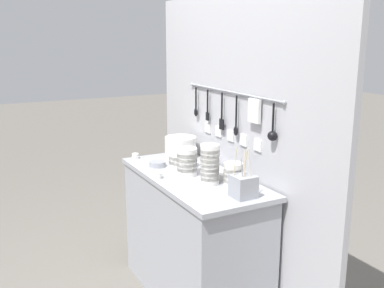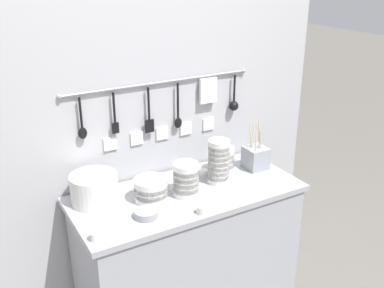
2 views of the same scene
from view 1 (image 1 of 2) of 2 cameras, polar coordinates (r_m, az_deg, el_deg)
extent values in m
cube|color=#9EA0A8|center=(2.85, 0.15, -4.27)|extent=(1.18, 0.53, 0.03)
cube|color=#9EA0A8|center=(3.00, 0.15, -12.01)|extent=(1.14, 0.51, 0.82)
cube|color=#B2B2B7|center=(2.95, 5.30, -0.60)|extent=(1.98, 0.04, 1.97)
cylinder|color=#93969E|center=(2.87, 4.92, 6.60)|extent=(1.05, 0.01, 0.01)
sphere|color=#93969E|center=(3.32, -0.03, 7.59)|extent=(0.02, 0.02, 0.02)
sphere|color=#93969E|center=(2.44, 11.61, 5.18)|extent=(0.02, 0.02, 0.02)
cylinder|color=black|center=(3.24, 0.50, 5.85)|extent=(0.01, 0.01, 0.16)
ellipsoid|color=black|center=(3.26, 0.50, 4.05)|extent=(0.04, 0.02, 0.06)
cylinder|color=#93969E|center=(3.24, 0.69, 7.34)|extent=(0.01, 0.01, 0.02)
cylinder|color=black|center=(3.10, 1.99, 5.44)|extent=(0.01, 0.01, 0.16)
cube|color=black|center=(3.11, 1.97, 3.52)|extent=(0.04, 0.01, 0.06)
cylinder|color=#93969E|center=(3.09, 2.20, 7.04)|extent=(0.01, 0.01, 0.02)
cylinder|color=black|center=(2.94, 3.81, 4.80)|extent=(0.01, 0.01, 0.18)
cube|color=black|center=(2.96, 3.78, 2.51)|extent=(0.05, 0.01, 0.07)
cylinder|color=#93969E|center=(2.93, 4.04, 6.66)|extent=(0.01, 0.01, 0.02)
cylinder|color=black|center=(2.80, 5.64, 4.14)|extent=(0.01, 0.01, 0.20)
ellipsoid|color=black|center=(2.82, 5.59, 1.66)|extent=(0.04, 0.02, 0.06)
cylinder|color=#93969E|center=(2.79, 5.90, 6.27)|extent=(0.01, 0.01, 0.02)
cube|color=silver|center=(2.64, 7.93, 4.19)|extent=(0.10, 0.02, 0.14)
cylinder|color=#93969E|center=(2.64, 8.20, 5.78)|extent=(0.01, 0.01, 0.02)
cylinder|color=black|center=(2.51, 10.27, 3.27)|extent=(0.01, 0.01, 0.16)
sphere|color=black|center=(2.52, 10.17, 1.01)|extent=(0.06, 0.06, 0.06)
cylinder|color=#93969E|center=(2.50, 10.57, 5.26)|extent=(0.01, 0.01, 0.02)
cube|color=white|center=(3.16, 2.04, 2.09)|extent=(0.07, 0.01, 0.07)
cube|color=white|center=(3.04, 3.44, 1.59)|extent=(0.07, 0.01, 0.07)
cube|color=white|center=(2.92, 4.94, 1.06)|extent=(0.07, 0.01, 0.07)
cube|color=white|center=(2.80, 6.58, 0.48)|extent=(0.07, 0.01, 0.07)
cube|color=white|center=(2.68, 8.36, -0.16)|extent=(0.07, 0.01, 0.07)
cylinder|color=silver|center=(3.00, -1.40, -2.46)|extent=(0.17, 0.17, 0.05)
cylinder|color=silver|center=(3.00, -1.40, -1.91)|extent=(0.17, 0.17, 0.05)
cylinder|color=silver|center=(2.99, -1.40, -1.36)|extent=(0.17, 0.17, 0.05)
cylinder|color=silver|center=(2.84, -0.61, -3.42)|extent=(0.13, 0.13, 0.05)
cylinder|color=silver|center=(2.83, -0.62, -2.83)|extent=(0.13, 0.13, 0.05)
cylinder|color=silver|center=(2.82, -0.62, -2.25)|extent=(0.13, 0.13, 0.05)
cylinder|color=silver|center=(2.81, -0.62, -1.66)|extent=(0.13, 0.13, 0.05)
cylinder|color=silver|center=(2.81, -0.62, -1.06)|extent=(0.13, 0.13, 0.05)
cylinder|color=silver|center=(2.64, 5.25, -4.80)|extent=(0.11, 0.11, 0.05)
cylinder|color=silver|center=(2.63, 5.26, -4.20)|extent=(0.11, 0.11, 0.05)
cylinder|color=silver|center=(2.62, 5.27, -3.59)|extent=(0.11, 0.11, 0.05)
cylinder|color=silver|center=(2.62, 5.29, -2.98)|extent=(0.11, 0.11, 0.05)
cylinder|color=silver|center=(2.68, 2.26, -4.56)|extent=(0.11, 0.11, 0.05)
cylinder|color=silver|center=(2.67, 2.27, -4.00)|extent=(0.11, 0.11, 0.05)
cylinder|color=silver|center=(2.66, 2.27, -3.44)|extent=(0.11, 0.11, 0.05)
cylinder|color=silver|center=(2.65, 2.28, -2.88)|extent=(0.11, 0.11, 0.05)
cylinder|color=silver|center=(2.64, 2.28, -2.31)|extent=(0.11, 0.11, 0.05)
cylinder|color=silver|center=(2.64, 2.29, -1.74)|extent=(0.11, 0.11, 0.05)
cylinder|color=silver|center=(2.63, 2.30, -1.16)|extent=(0.11, 0.11, 0.05)
cylinder|color=silver|center=(2.62, 2.30, -0.59)|extent=(0.11, 0.11, 0.05)
cylinder|color=silver|center=(3.27, -1.45, -1.50)|extent=(0.23, 0.23, 0.01)
cylinder|color=silver|center=(3.27, -1.46, -1.31)|extent=(0.23, 0.23, 0.01)
cylinder|color=silver|center=(3.27, -1.46, -1.12)|extent=(0.23, 0.23, 0.01)
cylinder|color=silver|center=(3.27, -1.46, -0.93)|extent=(0.23, 0.23, 0.01)
cylinder|color=silver|center=(3.26, -1.46, -0.74)|extent=(0.23, 0.23, 0.01)
cylinder|color=silver|center=(3.26, -1.46, -0.55)|extent=(0.23, 0.23, 0.01)
cylinder|color=silver|center=(3.26, -1.46, -0.36)|extent=(0.23, 0.23, 0.01)
cylinder|color=silver|center=(3.25, -1.46, -0.16)|extent=(0.23, 0.23, 0.01)
cylinder|color=silver|center=(3.25, -1.46, 0.03)|extent=(0.23, 0.23, 0.01)
cylinder|color=silver|center=(3.25, -1.47, 0.22)|extent=(0.23, 0.23, 0.01)
cylinder|color=silver|center=(3.25, -1.47, 0.42)|extent=(0.23, 0.23, 0.01)
cylinder|color=silver|center=(3.24, -1.47, 0.61)|extent=(0.23, 0.23, 0.01)
cylinder|color=silver|center=(3.24, -1.47, 0.80)|extent=(0.23, 0.23, 0.01)
cylinder|color=#93969E|center=(3.03, -4.38, -2.55)|extent=(0.11, 0.11, 0.03)
cube|color=#93969E|center=(2.46, 6.53, -5.36)|extent=(0.12, 0.12, 0.12)
cylinder|color=#C6B793|center=(2.44, 5.43, -2.91)|extent=(0.02, 0.02, 0.21)
cylinder|color=#C6B793|center=(2.42, 7.33, -3.06)|extent=(0.03, 0.01, 0.22)
cylinder|color=#C6B793|center=(2.46, 6.68, -2.93)|extent=(0.02, 0.02, 0.20)
cylinder|color=#C6B793|center=(2.41, 6.66, -3.34)|extent=(0.02, 0.02, 0.19)
cylinder|color=#93969E|center=(2.42, 6.39, -3.65)|extent=(0.01, 0.02, 0.16)
cylinder|color=#C6B793|center=(2.45, 6.70, -2.99)|extent=(0.02, 0.02, 0.20)
cylinder|color=silver|center=(2.78, -4.31, -4.01)|extent=(0.05, 0.05, 0.04)
cylinder|color=silver|center=(3.24, -7.21, -1.52)|extent=(0.05, 0.05, 0.04)
cylinder|color=silver|center=(2.82, 2.76, -3.75)|extent=(0.05, 0.05, 0.04)
cylinder|color=silver|center=(2.75, 3.82, -4.21)|extent=(0.05, 0.05, 0.04)
camera|label=2|loc=(3.43, -37.62, 14.88)|focal=42.00mm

